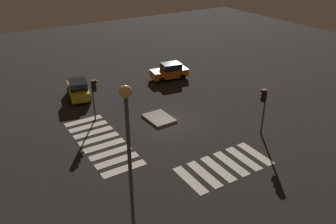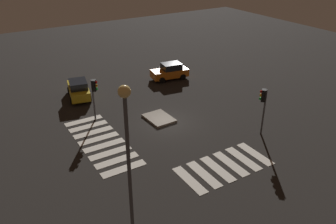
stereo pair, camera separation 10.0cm
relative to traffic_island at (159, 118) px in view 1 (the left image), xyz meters
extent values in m
plane|color=black|center=(0.93, 0.33, -0.09)|extent=(80.00, 80.00, 0.00)
cube|color=gray|center=(0.00, 0.00, 0.00)|extent=(2.72, 2.09, 0.18)
cube|color=gold|center=(-8.04, -4.35, 0.62)|extent=(4.36, 2.55, 0.84)
cube|color=black|center=(-7.80, -4.41, 1.38)|extent=(2.38, 1.99, 0.68)
cylinder|color=black|center=(-9.46, -4.94, 0.24)|extent=(0.69, 0.37, 0.66)
cylinder|color=black|center=(-9.11, -3.26, 0.24)|extent=(0.69, 0.37, 0.66)
cylinder|color=black|center=(-6.97, -5.45, 0.24)|extent=(0.69, 0.37, 0.66)
cylinder|color=black|center=(-6.62, -3.77, 0.24)|extent=(0.69, 0.37, 0.66)
sphere|color=#F2EABF|center=(-10.10, -4.42, 0.62)|extent=(0.22, 0.22, 0.22)
sphere|color=#F2EABF|center=(-9.91, -3.48, 0.62)|extent=(0.22, 0.22, 0.22)
cube|color=orange|center=(-7.65, 5.78, 0.60)|extent=(2.24, 4.19, 0.82)
cube|color=black|center=(-7.62, 6.02, 1.34)|extent=(1.82, 2.24, 0.66)
cylinder|color=black|center=(-6.99, 4.44, 0.23)|extent=(0.32, 0.67, 0.64)
cylinder|color=black|center=(-8.65, 4.66, 0.23)|extent=(0.32, 0.67, 0.64)
cylinder|color=black|center=(-6.65, 6.89, 0.23)|extent=(0.32, 0.67, 0.64)
cylinder|color=black|center=(-8.32, 7.12, 0.23)|extent=(0.32, 0.67, 0.64)
sphere|color=#F2EABF|center=(-7.45, 3.77, 0.60)|extent=(0.21, 0.21, 0.21)
sphere|color=#F2EABF|center=(-8.38, 3.90, 0.60)|extent=(0.21, 0.21, 0.21)
cylinder|color=#47474C|center=(-2.88, -4.67, 1.72)|extent=(0.14, 0.14, 3.62)
cube|color=black|center=(-2.77, -4.53, 3.05)|extent=(0.54, 0.52, 0.96)
sphere|color=red|center=(-2.65, -4.37, 3.35)|extent=(0.22, 0.22, 0.22)
sphere|color=orange|center=(-2.65, -4.37, 3.05)|extent=(0.22, 0.22, 0.22)
sphere|color=green|center=(-2.65, -4.37, 2.75)|extent=(0.22, 0.22, 0.22)
cylinder|color=#47474C|center=(6.37, 5.68, 1.81)|extent=(0.14, 0.14, 3.80)
cube|color=black|center=(6.24, 5.56, 3.23)|extent=(0.54, 0.54, 0.96)
sphere|color=red|center=(6.10, 5.42, 3.53)|extent=(0.22, 0.22, 0.22)
sphere|color=orange|center=(6.10, 5.42, 3.23)|extent=(0.22, 0.22, 0.22)
sphere|color=green|center=(6.10, 5.42, 2.93)|extent=(0.22, 0.22, 0.22)
cylinder|color=#47474C|center=(10.78, -7.81, 3.98)|extent=(0.18, 0.18, 8.15)
sphere|color=#F9D172|center=(10.78, -7.81, 8.24)|extent=(0.56, 0.56, 0.56)
cube|color=silver|center=(-3.10, -5.65, -0.08)|extent=(0.70, 3.20, 0.02)
cube|color=silver|center=(-1.95, -5.65, -0.08)|extent=(0.70, 3.20, 0.02)
cube|color=silver|center=(-0.80, -5.65, -0.08)|extent=(0.70, 3.20, 0.02)
cube|color=silver|center=(0.35, -5.65, -0.08)|extent=(0.70, 3.20, 0.02)
cube|color=silver|center=(1.50, -5.65, -0.08)|extent=(0.70, 3.20, 0.02)
cube|color=silver|center=(2.65, -5.65, -0.08)|extent=(0.70, 3.20, 0.02)
cube|color=silver|center=(3.80, -5.65, -0.08)|extent=(0.70, 3.20, 0.02)
cube|color=silver|center=(4.95, -5.65, -0.08)|extent=(0.70, 3.20, 0.02)
cube|color=silver|center=(8.28, -2.54, -0.08)|extent=(3.20, 0.70, 0.02)
cube|color=silver|center=(8.28, -1.39, -0.08)|extent=(3.20, 0.70, 0.02)
cube|color=silver|center=(8.28, -0.24, -0.08)|extent=(3.20, 0.70, 0.02)
cube|color=silver|center=(8.28, 0.91, -0.08)|extent=(3.20, 0.70, 0.02)
cube|color=silver|center=(8.28, 2.06, -0.08)|extent=(3.20, 0.70, 0.02)
cube|color=silver|center=(8.28, 3.21, -0.08)|extent=(3.20, 0.70, 0.02)
camera|label=1|loc=(22.74, -13.15, 13.86)|focal=36.92mm
camera|label=2|loc=(22.80, -13.06, 13.86)|focal=36.92mm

